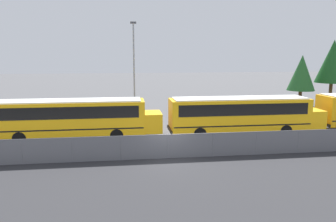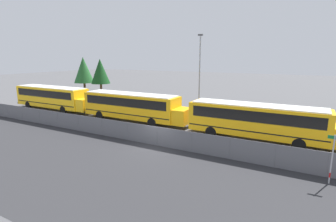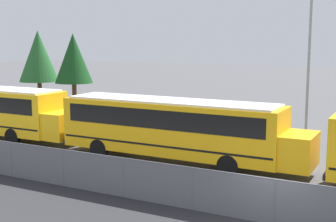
# 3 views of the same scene
# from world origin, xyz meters

# --- Properties ---
(ground_plane) EXTENTS (200.00, 200.00, 0.00)m
(ground_plane) POSITION_xyz_m (0.00, 0.00, 0.00)
(ground_plane) COLOR #4C4C4F
(road_strip) EXTENTS (101.07, 12.00, 0.01)m
(road_strip) POSITION_xyz_m (0.00, -6.00, 0.00)
(road_strip) COLOR #2B2B2D
(road_strip) RESTS_ON ground_plane
(fence) EXTENTS (67.14, 0.07, 1.63)m
(fence) POSITION_xyz_m (0.00, -0.00, 0.83)
(fence) COLOR #9EA0A5
(fence) RESTS_ON ground_plane
(school_bus_0) EXTENTS (13.22, 2.64, 3.22)m
(school_bus_0) POSITION_xyz_m (-20.39, 5.89, 1.92)
(school_bus_0) COLOR yellow
(school_bus_0) RESTS_ON ground_plane
(school_bus_1) EXTENTS (13.22, 2.64, 3.22)m
(school_bus_1) POSITION_xyz_m (-6.76, 5.80, 1.92)
(school_bus_1) COLOR #EDA80F
(school_bus_1) RESTS_ON ground_plane
(school_bus_2) EXTENTS (13.22, 2.64, 3.22)m
(school_bus_2) POSITION_xyz_m (7.08, 5.47, 1.92)
(school_bus_2) COLOR #EDA80F
(school_bus_2) RESTS_ON ground_plane
(street_sign) EXTENTS (0.70, 0.09, 2.98)m
(street_sign) POSITION_xyz_m (12.28, -0.90, 1.58)
(street_sign) COLOR #B7B7BC
(street_sign) RESTS_ON ground_plane
(light_pole) EXTENTS (0.60, 0.24, 9.99)m
(light_pole) POSITION_xyz_m (-1.73, 13.29, 5.39)
(light_pole) COLOR gray
(light_pole) RESTS_ON ground_plane
(tree_1) EXTENTS (3.99, 3.99, 7.20)m
(tree_1) POSITION_xyz_m (-30.23, 21.10, 4.59)
(tree_1) COLOR #51381E
(tree_1) RESTS_ON ground_plane
(tree_2) EXTENTS (3.68, 3.68, 6.86)m
(tree_2) POSITION_xyz_m (-25.60, 20.96, 4.45)
(tree_2) COLOR #51381E
(tree_2) RESTS_ON ground_plane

